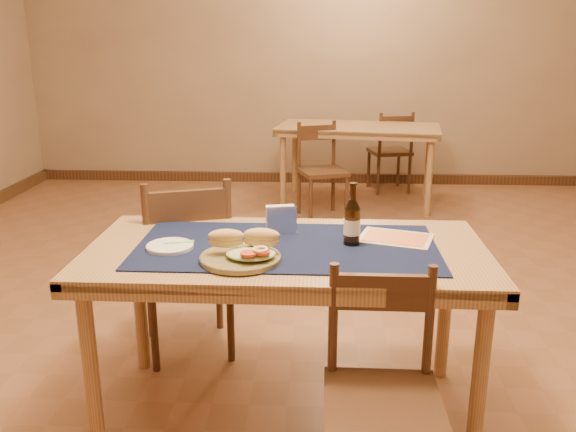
{
  "coord_description": "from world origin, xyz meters",
  "views": [
    {
      "loc": [
        0.13,
        -3.1,
        1.57
      ],
      "look_at": [
        0.0,
        -0.7,
        0.85
      ],
      "focal_mm": 38.0,
      "sensor_mm": 36.0,
      "label": 1
    }
  ],
  "objects_px": {
    "chair_main_far": "(187,263)",
    "napkin_holder": "(281,220)",
    "sandwich_plate": "(243,252)",
    "main_table": "(287,266)",
    "back_table": "(358,135)",
    "chair_main_near": "(382,392)",
    "beer_bottle": "(352,222)"
  },
  "relations": [
    {
      "from": "back_table",
      "to": "beer_bottle",
      "type": "bearing_deg",
      "value": -93.82
    },
    {
      "from": "main_table",
      "to": "beer_bottle",
      "type": "bearing_deg",
      "value": 7.47
    },
    {
      "from": "napkin_holder",
      "to": "main_table",
      "type": "bearing_deg",
      "value": -78.88
    },
    {
      "from": "back_table",
      "to": "chair_main_far",
      "type": "bearing_deg",
      "value": -108.89
    },
    {
      "from": "beer_bottle",
      "to": "napkin_holder",
      "type": "relative_size",
      "value": 1.77
    },
    {
      "from": "main_table",
      "to": "back_table",
      "type": "distance_m",
      "value": 3.45
    },
    {
      "from": "main_table",
      "to": "sandwich_plate",
      "type": "distance_m",
      "value": 0.26
    },
    {
      "from": "sandwich_plate",
      "to": "beer_bottle",
      "type": "distance_m",
      "value": 0.47
    },
    {
      "from": "chair_main_far",
      "to": "chair_main_near",
      "type": "distance_m",
      "value": 1.32
    },
    {
      "from": "chair_main_far",
      "to": "napkin_holder",
      "type": "xyz_separation_m",
      "value": [
        0.49,
        -0.32,
        0.33
      ]
    },
    {
      "from": "back_table",
      "to": "beer_bottle",
      "type": "xyz_separation_m",
      "value": [
        -0.23,
        -3.38,
        0.18
      ]
    },
    {
      "from": "chair_main_far",
      "to": "sandwich_plate",
      "type": "relative_size",
      "value": 3.05
    },
    {
      "from": "chair_main_far",
      "to": "napkin_holder",
      "type": "bearing_deg",
      "value": -32.97
    },
    {
      "from": "back_table",
      "to": "chair_main_far",
      "type": "height_order",
      "value": "chair_main_far"
    },
    {
      "from": "back_table",
      "to": "chair_main_far",
      "type": "relative_size",
      "value": 1.69
    },
    {
      "from": "main_table",
      "to": "chair_main_far",
      "type": "distance_m",
      "value": 0.73
    },
    {
      "from": "main_table",
      "to": "napkin_holder",
      "type": "bearing_deg",
      "value": 101.12
    },
    {
      "from": "chair_main_far",
      "to": "beer_bottle",
      "type": "bearing_deg",
      "value": -29.65
    },
    {
      "from": "back_table",
      "to": "sandwich_plate",
      "type": "bearing_deg",
      "value": -100.09
    },
    {
      "from": "chair_main_near",
      "to": "sandwich_plate",
      "type": "distance_m",
      "value": 0.7
    },
    {
      "from": "back_table",
      "to": "napkin_holder",
      "type": "distance_m",
      "value": 3.29
    },
    {
      "from": "chair_main_far",
      "to": "sandwich_plate",
      "type": "xyz_separation_m",
      "value": [
        0.37,
        -0.65,
        0.3
      ]
    },
    {
      "from": "main_table",
      "to": "beer_bottle",
      "type": "relative_size",
      "value": 6.3
    },
    {
      "from": "main_table",
      "to": "sandwich_plate",
      "type": "xyz_separation_m",
      "value": [
        -0.15,
        -0.18,
        0.12
      ]
    },
    {
      "from": "chair_main_near",
      "to": "napkin_holder",
      "type": "relative_size",
      "value": 5.79
    },
    {
      "from": "sandwich_plate",
      "to": "napkin_holder",
      "type": "relative_size",
      "value": 2.13
    },
    {
      "from": "napkin_holder",
      "to": "beer_bottle",
      "type": "bearing_deg",
      "value": -23.59
    },
    {
      "from": "back_table",
      "to": "napkin_holder",
      "type": "height_order",
      "value": "napkin_holder"
    },
    {
      "from": "sandwich_plate",
      "to": "napkin_holder",
      "type": "height_order",
      "value": "napkin_holder"
    },
    {
      "from": "sandwich_plate",
      "to": "chair_main_far",
      "type": "bearing_deg",
      "value": 119.3
    },
    {
      "from": "chair_main_near",
      "to": "beer_bottle",
      "type": "xyz_separation_m",
      "value": [
        -0.09,
        0.56,
        0.42
      ]
    },
    {
      "from": "sandwich_plate",
      "to": "beer_bottle",
      "type": "bearing_deg",
      "value": 26.92
    }
  ]
}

